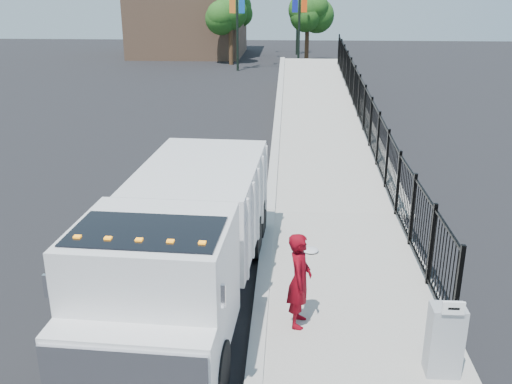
{
  "coord_description": "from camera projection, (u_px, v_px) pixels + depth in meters",
  "views": [
    {
      "loc": [
        0.49,
        -11.12,
        6.18
      ],
      "look_at": [
        -0.28,
        2.0,
        1.42
      ],
      "focal_mm": 40.0,
      "sensor_mm": 36.0,
      "label": 1
    }
  ],
  "objects": [
    {
      "name": "arrow_sign",
      "position": [
        454.0,
        308.0,
        8.83
      ],
      "size": [
        0.35,
        0.04,
        0.22
      ],
      "primitive_type": "cube",
      "color": "white",
      "rests_on": "utility_cabinet"
    },
    {
      "name": "ground",
      "position": [
        263.0,
        283.0,
        12.57
      ],
      "size": [
        120.0,
        120.0,
        0.0
      ],
      "primitive_type": "plane",
      "color": "black",
      "rests_on": "ground"
    },
    {
      "name": "tree_1",
      "position": [
        308.0,
        14.0,
        47.5
      ],
      "size": [
        2.65,
        2.65,
        5.33
      ],
      "color": "#382314",
      "rests_on": "ground"
    },
    {
      "name": "worker",
      "position": [
        300.0,
        280.0,
        10.55
      ],
      "size": [
        0.53,
        0.73,
        1.86
      ],
      "primitive_type": "imported",
      "rotation": [
        0.0,
        0.0,
        1.45
      ],
      "color": "#66030E",
      "rests_on": "sidewalk"
    },
    {
      "name": "curb",
      "position": [
        258.0,
        332.0,
        10.67
      ],
      "size": [
        0.3,
        12.0,
        0.16
      ],
      "primitive_type": "cube",
      "color": "#ADAAA3",
      "rests_on": "ground"
    },
    {
      "name": "light_pole_0",
      "position": [
        241.0,
        12.0,
        42.59
      ],
      "size": [
        3.78,
        0.22,
        8.0
      ],
      "color": "black",
      "rests_on": "ground"
    },
    {
      "name": "light_pole_2",
      "position": [
        234.0,
        8.0,
        49.39
      ],
      "size": [
        3.77,
        0.22,
        8.0
      ],
      "color": "black",
      "rests_on": "ground"
    },
    {
      "name": "tree_2",
      "position": [
        237.0,
        10.0,
        55.53
      ],
      "size": [
        2.92,
        2.92,
        5.46
      ],
      "color": "#382314",
      "rests_on": "ground"
    },
    {
      "name": "building",
      "position": [
        189.0,
        11.0,
        53.0
      ],
      "size": [
        10.0,
        10.0,
        8.0
      ],
      "primitive_type": "cube",
      "color": "#8C664C",
      "rests_on": "ground"
    },
    {
      "name": "utility_cabinet",
      "position": [
        445.0,
        340.0,
        9.28
      ],
      "size": [
        0.55,
        0.4,
        1.25
      ],
      "primitive_type": "cube",
      "color": "gray",
      "rests_on": "sidewalk"
    },
    {
      "name": "light_pole_3",
      "position": [
        294.0,
        7.0,
        52.89
      ],
      "size": [
        3.78,
        0.22,
        8.0
      ],
      "color": "black",
      "rests_on": "ground"
    },
    {
      "name": "tree_0",
      "position": [
        230.0,
        15.0,
        46.14
      ],
      "size": [
        2.92,
        2.92,
        5.46
      ],
      "color": "#382314",
      "rests_on": "ground"
    },
    {
      "name": "iron_fence",
      "position": [
        363.0,
        123.0,
        23.33
      ],
      "size": [
        0.1,
        28.0,
        1.8
      ],
      "primitive_type": "cube",
      "color": "black",
      "rests_on": "ground"
    },
    {
      "name": "ramp",
      "position": [
        323.0,
        122.0,
        27.47
      ],
      "size": [
        3.95,
        24.06,
        3.19
      ],
      "primitive_type": "cube",
      "rotation": [
        0.06,
        0.0,
        0.0
      ],
      "color": "#9E998E",
      "rests_on": "ground"
    },
    {
      "name": "debris",
      "position": [
        310.0,
        250.0,
        13.78
      ],
      "size": [
        0.39,
        0.39,
        0.1
      ],
      "primitive_type": "ellipsoid",
      "color": "silver",
      "rests_on": "sidewalk"
    },
    {
      "name": "truck",
      "position": [
        184.0,
        238.0,
        11.16
      ],
      "size": [
        2.97,
        8.04,
        2.71
      ],
      "rotation": [
        0.0,
        0.0,
        -0.05
      ],
      "color": "black",
      "rests_on": "ground"
    },
    {
      "name": "sidewalk",
      "position": [
        362.0,
        336.0,
        10.57
      ],
      "size": [
        3.55,
        12.0,
        0.12
      ],
      "primitive_type": "cube",
      "color": "#9E998E",
      "rests_on": "ground"
    },
    {
      "name": "light_pole_1",
      "position": [
        296.0,
        11.0,
        44.04
      ],
      "size": [
        3.78,
        0.22,
        8.0
      ],
      "color": "black",
      "rests_on": "ground"
    }
  ]
}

